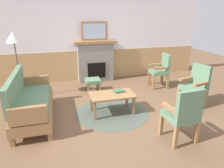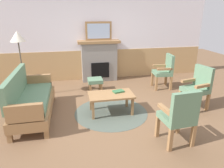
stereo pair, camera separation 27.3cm
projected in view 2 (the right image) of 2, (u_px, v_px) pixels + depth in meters
name	position (u px, v px, depth m)	size (l,w,h in m)	color
ground_plane	(115.00, 113.00, 4.49)	(14.00, 14.00, 0.00)	brown
wall_back	(98.00, 38.00, 6.44)	(7.20, 0.14, 2.70)	white
fireplace	(99.00, 60.00, 6.43)	(1.30, 0.44, 1.28)	gray
framed_picture	(99.00, 31.00, 6.13)	(0.80, 0.04, 0.56)	olive
couch	(31.00, 100.00, 4.16)	(0.70, 1.80, 0.98)	olive
coffee_table	(111.00, 96.00, 4.37)	(0.96, 0.56, 0.44)	olive
round_rug	(111.00, 112.00, 4.49)	(1.61, 1.61, 0.01)	#4C564C
book_on_table	(118.00, 91.00, 4.46)	(0.23, 0.16, 0.03)	#33663D
footstool	(95.00, 81.00, 5.63)	(0.40, 0.40, 0.36)	olive
armchair_near_fireplace	(165.00, 70.00, 5.80)	(0.53, 0.53, 0.98)	olive
armchair_by_window_left	(198.00, 86.00, 4.54)	(0.57, 0.57, 0.98)	olive
armchair_front_left	(179.00, 115.00, 3.25)	(0.52, 0.52, 0.98)	olive
floor_lamp_by_couch	(18.00, 41.00, 4.88)	(0.36, 0.36, 1.68)	#332D28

